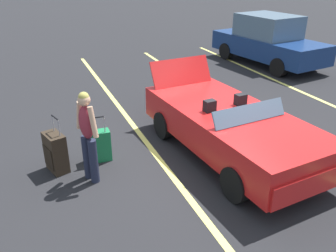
# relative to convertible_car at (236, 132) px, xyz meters

# --- Properties ---
(ground_plane) EXTENTS (80.00, 80.00, 0.00)m
(ground_plane) POSITION_rel_convertible_car_xyz_m (-0.20, -0.02, -0.59)
(ground_plane) COLOR black
(lot_line_near) EXTENTS (18.00, 0.12, 0.01)m
(lot_line_near) POSITION_rel_convertible_car_xyz_m (-0.20, -1.38, -0.59)
(lot_line_near) COLOR #EAE066
(lot_line_near) RESTS_ON ground_plane
(lot_line_mid) EXTENTS (18.00, 0.12, 0.01)m
(lot_line_mid) POSITION_rel_convertible_car_xyz_m (-0.20, 1.32, -0.59)
(lot_line_mid) COLOR #EAE066
(lot_line_mid) RESTS_ON ground_plane
(convertible_car) EXTENTS (4.33, 2.13, 1.51)m
(convertible_car) POSITION_rel_convertible_car_xyz_m (0.00, 0.00, 0.00)
(convertible_car) COLOR red
(convertible_car) RESTS_ON ground_plane
(suitcase_large_black) EXTENTS (0.54, 0.41, 1.06)m
(suitcase_large_black) POSITION_rel_convertible_car_xyz_m (-0.90, -3.28, -0.22)
(suitcase_large_black) COLOR #2D2319
(suitcase_large_black) RESTS_ON ground_plane
(suitcase_medium_bright) EXTENTS (0.25, 0.41, 0.95)m
(suitcase_medium_bright) POSITION_rel_convertible_car_xyz_m (-0.96, -2.45, -0.28)
(suitcase_medium_bright) COLOR #19723F
(suitcase_medium_bright) RESTS_ON ground_plane
(traveler_person) EXTENTS (0.59, 0.32, 1.65)m
(traveler_person) POSITION_rel_convertible_car_xyz_m (-0.35, -2.74, 0.34)
(traveler_person) COLOR #1E2338
(traveler_person) RESTS_ON ground_plane
(parked_sedan_near) EXTENTS (4.71, 2.41, 1.82)m
(parked_sedan_near) POSITION_rel_convertible_car_xyz_m (-5.70, 4.99, 0.30)
(parked_sedan_near) COLOR navy
(parked_sedan_near) RESTS_ON ground_plane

